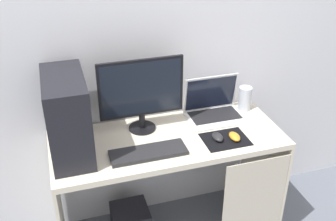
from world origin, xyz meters
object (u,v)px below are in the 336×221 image
pc_tower (68,116)px  laptop (214,109)px  speaker (245,98)px  monitor (141,93)px  mouse_left (218,137)px  keyboard (148,153)px  mouse_right (235,136)px

pc_tower → laptop: 0.92m
speaker → monitor: bearing=-176.0°
pc_tower → laptop: pc_tower is taller
pc_tower → speaker: size_ratio=2.86×
monitor → mouse_left: size_ratio=5.16×
laptop → speaker: bearing=5.5°
monitor → laptop: (0.47, 0.03, -0.20)m
monitor → keyboard: bearing=-97.1°
keyboard → mouse_left: mouse_left is taller
keyboard → mouse_right: (0.51, -0.01, 0.01)m
laptop → mouse_right: bearing=-88.6°
mouse_left → mouse_right: (0.09, -0.02, 0.00)m
speaker → keyboard: (-0.73, -0.31, -0.07)m
pc_tower → speaker: (1.12, 0.16, -0.15)m
mouse_right → mouse_left: bearing=165.3°
mouse_right → pc_tower: bearing=170.3°
monitor → laptop: bearing=3.3°
speaker → keyboard: 0.79m
pc_tower → mouse_right: size_ratio=4.68×
laptop → mouse_right: (0.01, -0.29, -0.03)m
speaker → pc_tower: bearing=-171.9°
speaker → keyboard: speaker is taller
mouse_left → mouse_right: bearing=-14.7°
mouse_left → mouse_right: 0.10m
laptop → monitor: bearing=-176.7°
laptop → mouse_left: size_ratio=3.65×
speaker → mouse_right: (-0.22, -0.31, -0.06)m
monitor → mouse_right: size_ratio=5.16×
monitor → speaker: monitor is taller
pc_tower → speaker: pc_tower is taller
monitor → laptop: size_ratio=1.41×
keyboard → speaker: bearing=23.0°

